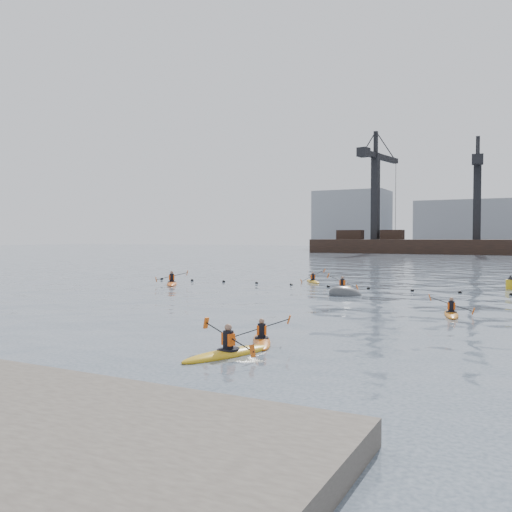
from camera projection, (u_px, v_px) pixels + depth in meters
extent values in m
plane|color=#323D4A|center=(159.00, 344.00, 18.36)|extent=(400.00, 400.00, 0.00)
sphere|color=black|center=(162.00, 279.00, 46.14)|extent=(0.24, 0.24, 0.24)
sphere|color=black|center=(192.00, 280.00, 44.90)|extent=(0.24, 0.24, 0.24)
sphere|color=black|center=(224.00, 282.00, 43.60)|extent=(0.24, 0.24, 0.24)
sphere|color=black|center=(257.00, 283.00, 42.20)|extent=(0.24, 0.24, 0.24)
sphere|color=black|center=(291.00, 285.00, 40.70)|extent=(0.24, 0.24, 0.24)
sphere|color=black|center=(328.00, 287.00, 39.17)|extent=(0.24, 0.24, 0.24)
sphere|color=black|center=(368.00, 289.00, 37.67)|extent=(0.24, 0.24, 0.24)
sphere|color=black|center=(412.00, 291.00, 36.27)|extent=(0.24, 0.24, 0.24)
sphere|color=black|center=(460.00, 293.00, 34.97)|extent=(0.24, 0.24, 0.24)
sphere|color=black|center=(511.00, 295.00, 33.74)|extent=(0.24, 0.24, 0.24)
cube|color=black|center=(476.00, 250.00, 115.95)|extent=(72.00, 12.00, 4.50)
cube|color=black|center=(350.00, 235.00, 128.70)|extent=(6.00, 3.00, 2.20)
cube|color=black|center=(392.00, 235.00, 124.11)|extent=(5.00, 3.00, 2.20)
cube|color=black|center=(375.00, 196.00, 125.64)|extent=(1.85, 1.85, 20.00)
cube|color=black|center=(381.00, 157.00, 127.45)|extent=(4.31, 17.93, 1.20)
cube|color=black|center=(363.00, 152.00, 120.30)|extent=(2.62, 2.94, 2.00)
cube|color=black|center=(376.00, 142.00, 125.20)|extent=(0.93, 0.93, 5.00)
cube|color=black|center=(477.00, 200.00, 115.58)|extent=(1.73, 1.73, 17.00)
cube|color=black|center=(478.00, 164.00, 117.38)|extent=(2.50, 15.05, 1.20)
cube|color=black|center=(478.00, 159.00, 110.45)|extent=(2.42, 2.78, 2.00)
cube|color=black|center=(478.00, 148.00, 115.19)|extent=(0.87, 0.87, 5.00)
cube|color=gray|center=(352.00, 220.00, 169.55)|extent=(22.00, 14.00, 18.00)
cube|color=gray|center=(472.00, 225.00, 153.54)|extent=(30.00, 14.00, 14.00)
ellipsoid|color=#CB5D13|center=(262.00, 341.00, 18.57)|extent=(1.93, 2.86, 0.29)
cylinder|color=black|center=(262.00, 338.00, 18.57)|extent=(0.75, 0.75, 0.06)
cylinder|color=black|center=(262.00, 331.00, 18.56)|extent=(0.28, 0.28, 0.48)
cube|color=#E9510C|center=(262.00, 330.00, 18.56)|extent=(0.39, 0.34, 0.31)
sphere|color=#8C6651|center=(262.00, 321.00, 18.55)|extent=(0.19, 0.19, 0.19)
cylinder|color=black|center=(262.00, 328.00, 18.56)|extent=(1.72, 0.96, 0.65)
cube|color=#D85914|center=(234.00, 336.00, 18.55)|extent=(0.18, 0.18, 0.31)
cube|color=#D85914|center=(289.00, 319.00, 18.57)|extent=(0.18, 0.18, 0.31)
ellipsoid|color=gold|center=(228.00, 354.00, 16.50)|extent=(1.84, 3.49, 0.35)
cylinder|color=black|center=(228.00, 350.00, 16.50)|extent=(0.83, 0.83, 0.06)
cylinder|color=black|center=(228.00, 340.00, 16.49)|extent=(0.32, 0.32, 0.56)
cube|color=#E9510C|center=(228.00, 339.00, 16.49)|extent=(0.45, 0.36, 0.37)
sphere|color=#8C6651|center=(228.00, 327.00, 16.47)|extent=(0.23, 0.23, 0.23)
cylinder|color=black|center=(228.00, 336.00, 16.48)|extent=(2.19, 0.83, 0.64)
cube|color=#D85914|center=(206.00, 323.00, 17.29)|extent=(0.19, 0.19, 0.37)
cube|color=#D85914|center=(253.00, 351.00, 15.68)|extent=(0.19, 0.19, 0.37)
ellipsoid|color=#DF5A15|center=(172.00, 284.00, 41.35)|extent=(2.66, 3.46, 0.37)
cylinder|color=black|center=(172.00, 282.00, 41.34)|extent=(0.96, 0.96, 0.07)
cylinder|color=black|center=(172.00, 278.00, 41.33)|extent=(0.34, 0.34, 0.60)
cube|color=#E9510C|center=(172.00, 277.00, 41.33)|extent=(0.48, 0.44, 0.39)
sphere|color=#8C6651|center=(172.00, 272.00, 41.32)|extent=(0.24, 0.24, 0.24)
cylinder|color=black|center=(172.00, 276.00, 41.33)|extent=(2.08, 1.42, 0.58)
cube|color=#D85914|center=(156.00, 280.00, 41.21)|extent=(0.21, 0.21, 0.39)
cube|color=#D85914|center=(187.00, 273.00, 41.45)|extent=(0.21, 0.21, 0.39)
ellipsoid|color=orange|center=(342.00, 289.00, 37.37)|extent=(0.67, 3.27, 0.33)
cylinder|color=black|center=(342.00, 287.00, 37.36)|extent=(0.62, 0.62, 0.06)
cylinder|color=black|center=(342.00, 283.00, 37.35)|extent=(0.31, 0.31, 0.53)
cube|color=#E9510C|center=(342.00, 283.00, 37.35)|extent=(0.37, 0.23, 0.35)
sphere|color=#8C6651|center=(342.00, 278.00, 37.34)|extent=(0.21, 0.21, 0.21)
cylinder|color=black|center=(342.00, 281.00, 37.35)|extent=(2.12, 0.05, 0.81)
cube|color=#D85914|center=(328.00, 276.00, 37.81)|extent=(0.17, 0.14, 0.34)
cube|color=#D85914|center=(357.00, 287.00, 36.89)|extent=(0.17, 0.14, 0.34)
ellipsoid|color=#C36A12|center=(451.00, 314.00, 25.03)|extent=(1.14, 3.04, 0.30)
cylinder|color=black|center=(451.00, 312.00, 25.03)|extent=(0.65, 0.65, 0.06)
cylinder|color=black|center=(451.00, 306.00, 25.02)|extent=(0.28, 0.28, 0.48)
cube|color=#E9510C|center=(451.00, 306.00, 25.02)|extent=(0.37, 0.26, 0.32)
sphere|color=#8C6651|center=(451.00, 299.00, 25.01)|extent=(0.20, 0.20, 0.20)
cylinder|color=black|center=(451.00, 304.00, 25.02)|extent=(1.94, 0.40, 0.65)
cube|color=#D85914|center=(473.00, 311.00, 24.76)|extent=(0.16, 0.15, 0.32)
cube|color=#D85914|center=(430.00, 297.00, 25.28)|extent=(0.16, 0.15, 0.32)
ellipsoid|color=gold|center=(313.00, 282.00, 43.41)|extent=(2.30, 2.74, 0.30)
cylinder|color=black|center=(313.00, 280.00, 43.40)|extent=(0.79, 0.79, 0.06)
cylinder|color=black|center=(313.00, 277.00, 43.39)|extent=(0.28, 0.28, 0.49)
cube|color=#E9510C|center=(313.00, 277.00, 43.39)|extent=(0.39, 0.37, 0.32)
sphere|color=#8C6651|center=(313.00, 273.00, 43.38)|extent=(0.20, 0.20, 0.20)
cylinder|color=black|center=(313.00, 276.00, 43.39)|extent=(1.51, 1.17, 0.92)
cube|color=#D85914|center=(301.00, 281.00, 43.24)|extent=(0.22, 0.21, 0.31)
cube|color=#D85914|center=(324.00, 271.00, 43.54)|extent=(0.22, 0.21, 0.31)
ellipsoid|color=#3B3D40|center=(346.00, 295.00, 33.61)|extent=(2.70, 2.56, 1.56)
cylinder|color=gold|center=(510.00, 285.00, 37.60)|extent=(0.62, 0.62, 0.79)
cone|color=black|center=(511.00, 277.00, 37.58)|extent=(0.39, 0.39, 0.31)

